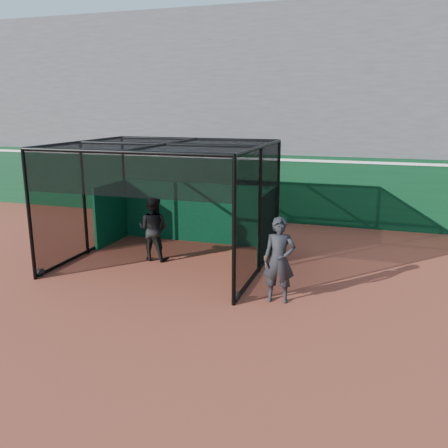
% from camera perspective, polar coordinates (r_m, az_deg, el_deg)
% --- Properties ---
extents(ground, '(120.00, 120.00, 0.00)m').
position_cam_1_polar(ground, '(10.68, -7.92, -9.43)').
color(ground, brown).
rests_on(ground, ground).
extents(outfield_wall, '(50.00, 0.50, 2.50)m').
position_cam_1_polar(outfield_wall, '(18.08, 3.67, 4.56)').
color(outfield_wall, '#093218').
rests_on(outfield_wall, ground).
extents(grandstand, '(50.00, 7.85, 8.95)m').
position_cam_1_polar(grandstand, '(21.52, 6.36, 14.51)').
color(grandstand, '#4C4C4F').
rests_on(grandstand, ground).
extents(batting_cage, '(5.29, 4.70, 3.25)m').
position_cam_1_polar(batting_cage, '(12.99, -6.89, 2.31)').
color(batting_cage, black).
rests_on(batting_cage, ground).
extents(batter, '(0.89, 0.70, 1.81)m').
position_cam_1_polar(batter, '(13.38, -8.51, -0.56)').
color(batter, black).
rests_on(batter, ground).
extents(on_deck_player, '(0.75, 0.55, 1.91)m').
position_cam_1_polar(on_deck_player, '(10.44, 6.65, -4.36)').
color(on_deck_player, black).
rests_on(on_deck_player, ground).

